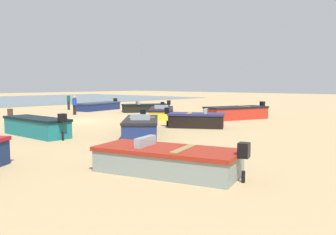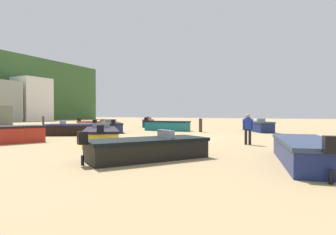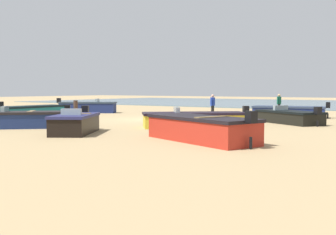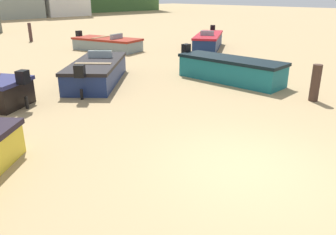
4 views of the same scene
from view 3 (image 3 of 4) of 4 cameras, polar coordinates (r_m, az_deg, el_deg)
The scene contains 13 objects.
ground_plane at distance 26.17m, azimuth -3.21°, elevation -0.29°, with size 160.00×160.00×0.00m, color tan.
tidal_water at distance 58.93m, azimuth 18.60°, elevation 1.92°, with size 80.00×36.00×0.06m, color slate.
boat_black_1 at distance 18.31m, azimuth -13.06°, elevation -0.84°, with size 3.03×3.63×1.18m.
boat_teal_2 at distance 27.01m, azimuth -18.77°, elevation 0.64°, with size 1.49×4.64×1.25m.
boat_yellow_3 at distance 20.83m, azimuth 3.74°, elevation -0.30°, with size 5.12×4.81×1.10m.
boat_red_5 at distance 15.22m, azimuth 4.76°, elevation -1.59°, with size 5.13×3.36×1.26m.
boat_navy_6 at distance 34.36m, azimuth -11.36°, elevation 1.45°, with size 4.74×3.48×1.24m.
boat_navy_7 at distance 21.82m, azimuth -20.21°, elevation -0.26°, with size 4.38×4.27×1.15m.
boat_black_8 at distance 24.20m, azimuth 16.81°, elevation 0.09°, with size 4.51×3.71×1.05m.
boat_navy_9 at distance 29.44m, azimuth 16.79°, elevation 0.80°, with size 5.26×2.53×1.11m.
mooring_post_near_water at distance 29.06m, azimuth -13.00°, elevation 1.22°, with size 0.30×0.30×1.19m, color #432F26.
beach_walker_foreground at distance 28.67m, azimuth 6.36°, elevation 1.97°, with size 0.37×0.54×1.62m.
beach_walker_distant at distance 32.61m, azimuth 15.51°, elevation 2.09°, with size 0.36×0.53×1.62m.
Camera 3 is at (-15.87, 20.72, 1.96)m, focal length 42.85 mm.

